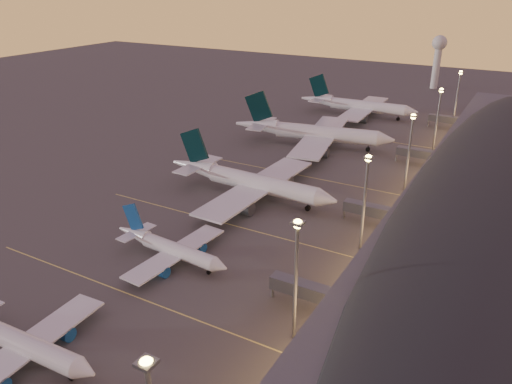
% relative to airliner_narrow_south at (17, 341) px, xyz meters
% --- Properties ---
extents(ground, '(700.00, 700.00, 0.00)m').
position_rel_airliner_narrow_south_xyz_m(ground, '(6.14, 29.99, -3.51)').
color(ground, '#3C3A37').
extents(airliner_narrow_south, '(37.98, 33.91, 13.58)m').
position_rel_airliner_narrow_south_xyz_m(airliner_narrow_south, '(0.00, 0.00, 0.00)').
color(airliner_narrow_south, silver).
rests_on(airliner_narrow_south, ground).
extents(airliner_narrow_north, '(35.16, 31.47, 12.56)m').
position_rel_airliner_narrow_south_xyz_m(airliner_narrow_north, '(2.59, 41.42, -0.26)').
color(airliner_narrow_north, silver).
rests_on(airliner_narrow_north, ground).
extents(airliner_wide_near, '(61.36, 55.83, 19.66)m').
position_rel_airliner_narrow_south_xyz_m(airliner_wide_near, '(-0.45, 85.26, 1.55)').
color(airliner_wide_near, silver).
rests_on(airliner_wide_near, ground).
extents(airliner_wide_mid, '(67.49, 62.28, 21.66)m').
position_rel_airliner_narrow_south_xyz_m(airliner_wide_mid, '(-3.97, 143.68, 2.06)').
color(airliner_wide_mid, silver).
rests_on(airliner_wide_mid, ground).
extents(airliner_wide_far, '(60.85, 55.30, 19.50)m').
position_rel_airliner_narrow_south_xyz_m(airliner_wide_far, '(-3.94, 200.73, 1.51)').
color(airliner_wide_far, silver).
rests_on(airliner_wide_far, ground).
extents(terminal_building, '(56.35, 255.00, 17.46)m').
position_rel_airliner_narrow_south_xyz_m(terminal_building, '(67.97, 102.46, 5.27)').
color(terminal_building, '#4C4C52').
rests_on(terminal_building, ground).
extents(light_masts, '(2.20, 217.20, 25.90)m').
position_rel_airliner_narrow_south_xyz_m(light_masts, '(42.14, 94.99, 14.04)').
color(light_masts, slate).
rests_on(light_masts, ground).
extents(radar_tower, '(9.00, 9.00, 32.50)m').
position_rel_airliner_narrow_south_xyz_m(radar_tower, '(16.14, 289.99, 18.36)').
color(radar_tower, silver).
rests_on(radar_tower, ground).
extents(lane_markings, '(90.00, 180.36, 0.00)m').
position_rel_airliner_narrow_south_xyz_m(lane_markings, '(6.14, 69.99, -3.50)').
color(lane_markings, '#D8C659').
rests_on(lane_markings, ground).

